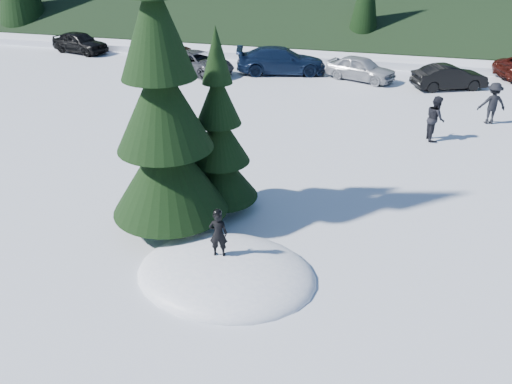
% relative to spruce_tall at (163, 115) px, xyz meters
% --- Properties ---
extents(ground, '(200.00, 200.00, 0.00)m').
position_rel_spruce_tall_xyz_m(ground, '(2.20, -1.80, -3.32)').
color(ground, white).
rests_on(ground, ground).
extents(snow_mound, '(4.48, 3.52, 0.96)m').
position_rel_spruce_tall_xyz_m(snow_mound, '(2.20, -1.80, -3.32)').
color(snow_mound, white).
rests_on(snow_mound, ground).
extents(spruce_tall, '(3.20, 3.20, 8.60)m').
position_rel_spruce_tall_xyz_m(spruce_tall, '(0.00, 0.00, 0.00)').
color(spruce_tall, black).
rests_on(spruce_tall, ground).
extents(spruce_short, '(2.20, 2.20, 5.37)m').
position_rel_spruce_tall_xyz_m(spruce_short, '(1.00, 1.40, -1.22)').
color(spruce_short, black).
rests_on(spruce_short, ground).
extents(child_skier, '(0.48, 0.36, 1.20)m').
position_rel_spruce_tall_xyz_m(child_skier, '(1.99, -1.67, -2.24)').
color(child_skier, black).
rests_on(child_skier, snow_mound).
extents(adult_0, '(0.86, 1.00, 1.79)m').
position_rel_spruce_tall_xyz_m(adult_0, '(7.40, 8.93, -2.42)').
color(adult_0, black).
rests_on(adult_0, ground).
extents(adult_2, '(1.28, 0.90, 1.80)m').
position_rel_spruce_tall_xyz_m(adult_2, '(9.86, 11.60, -2.42)').
color(adult_2, black).
rests_on(adult_2, ground).
extents(car_0, '(4.46, 2.70, 1.42)m').
position_rel_spruce_tall_xyz_m(car_0, '(-15.34, 19.34, -2.61)').
color(car_0, black).
rests_on(car_0, ground).
extents(car_1, '(3.85, 1.77, 1.22)m').
position_rel_spruce_tall_xyz_m(car_1, '(-8.95, 18.79, -2.71)').
color(car_1, '#3E150B').
rests_on(car_1, ground).
extents(car_2, '(5.03, 3.69, 1.27)m').
position_rel_spruce_tall_xyz_m(car_2, '(-5.50, 16.21, -2.68)').
color(car_2, '#414247').
rests_on(car_2, ground).
extents(car_3, '(5.56, 3.36, 1.51)m').
position_rel_spruce_tall_xyz_m(car_3, '(-0.83, 17.56, -2.57)').
color(car_3, '#0D1932').
rests_on(car_3, ground).
extents(car_4, '(4.21, 2.92, 1.33)m').
position_rel_spruce_tall_xyz_m(car_4, '(3.81, 17.26, -2.65)').
color(car_4, '#96999F').
rests_on(car_4, ground).
extents(car_5, '(4.06, 2.78, 1.27)m').
position_rel_spruce_tall_xyz_m(car_5, '(8.48, 16.73, -2.69)').
color(car_5, black).
rests_on(car_5, ground).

